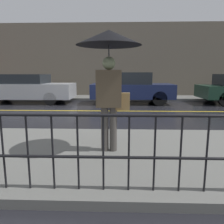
# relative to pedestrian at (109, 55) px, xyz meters

# --- Properties ---
(ground_plane) EXTENTS (80.00, 80.00, 0.00)m
(ground_plane) POSITION_rel_pedestrian_xyz_m (-1.18, 4.84, -1.77)
(ground_plane) COLOR black
(sidewalk_near) EXTENTS (28.00, 3.08, 0.12)m
(sidewalk_near) POSITION_rel_pedestrian_xyz_m (-1.18, -0.04, -1.71)
(sidewalk_near) COLOR slate
(sidewalk_near) RESTS_ON ground_plane
(sidewalk_far) EXTENTS (28.00, 1.90, 0.12)m
(sidewalk_far) POSITION_rel_pedestrian_xyz_m (-1.18, 9.13, -1.71)
(sidewalk_far) COLOR slate
(sidewalk_far) RESTS_ON ground_plane
(lane_marking) EXTENTS (25.20, 0.12, 0.01)m
(lane_marking) POSITION_rel_pedestrian_xyz_m (-1.18, 4.84, -1.77)
(lane_marking) COLOR gold
(lane_marking) RESTS_ON ground_plane
(building_storefront) EXTENTS (28.00, 0.30, 4.51)m
(building_storefront) POSITION_rel_pedestrian_xyz_m (-1.18, 10.24, 0.48)
(building_storefront) COLOR #706656
(building_storefront) RESTS_ON ground_plane
(railing_foreground) EXTENTS (12.00, 0.04, 0.91)m
(railing_foreground) POSITION_rel_pedestrian_xyz_m (-1.18, -1.33, -1.09)
(railing_foreground) COLOR black
(railing_foreground) RESTS_ON sidewalk_near
(pedestrian) EXTENTS (1.08, 1.08, 2.05)m
(pedestrian) POSITION_rel_pedestrian_xyz_m (0.00, 0.00, 0.00)
(pedestrian) COLOR #4C4742
(pedestrian) RESTS_ON sidewalk_near
(car_silver) EXTENTS (4.78, 1.81, 1.44)m
(car_silver) POSITION_rel_pedestrian_xyz_m (-4.59, 7.15, -1.04)
(car_silver) COLOR #B2B5BA
(car_silver) RESTS_ON ground_plane
(car_navy) EXTENTS (3.97, 1.87, 1.52)m
(car_navy) POSITION_rel_pedestrian_xyz_m (0.74, 7.15, -1.00)
(car_navy) COLOR #19234C
(car_navy) RESTS_ON ground_plane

